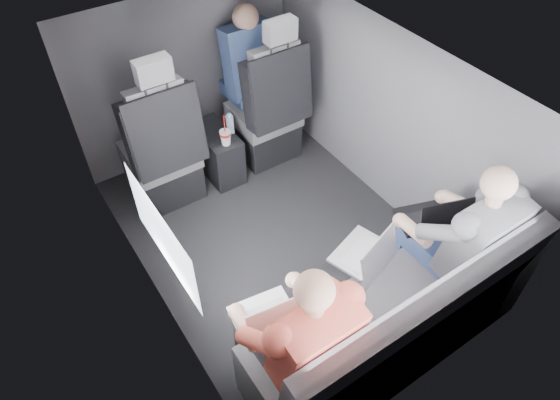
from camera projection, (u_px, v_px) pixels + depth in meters
floor at (279, 240)px, 3.57m from camera, size 2.60×2.60×0.00m
ceiling at (279, 73)px, 2.61m from camera, size 2.60×2.60×0.00m
panel_left at (143, 230)px, 2.74m from camera, size 0.02×2.60×1.35m
panel_right at (387, 121)px, 3.44m from camera, size 0.02×2.60×1.35m
panel_front at (186, 76)px, 3.85m from camera, size 1.80×0.02×1.35m
panel_back at (433, 324)px, 2.33m from camera, size 1.80×0.02×1.35m
side_window at (162, 237)px, 2.41m from camera, size 0.02×0.75×0.42m
seatbelt at (279, 81)px, 3.57m from camera, size 0.35×0.11×0.59m
front_seat_left at (163, 157)px, 3.60m from camera, size 0.52×0.58×1.26m
front_seat_right at (268, 116)px, 3.95m from camera, size 0.52×0.58×1.26m
center_console at (217, 153)px, 3.94m from camera, size 0.24×0.48×0.41m
rear_bench at (387, 327)px, 2.73m from camera, size 1.60×0.57×0.92m
soda_cup at (225, 137)px, 3.65m from camera, size 0.08×0.08×0.26m
water_bottle at (230, 124)px, 3.74m from camera, size 0.06×0.06×0.17m
laptop_white at (268, 317)px, 2.40m from camera, size 0.33×0.32×0.23m
laptop_silver at (367, 254)px, 2.68m from camera, size 0.37×0.37×0.23m
laptop_black at (432, 218)px, 2.86m from camera, size 0.38×0.38×0.23m
passenger_rear_left at (296, 335)px, 2.35m from camera, size 0.48×0.61×1.20m
passenger_rear_right at (456, 237)px, 2.77m from camera, size 0.49×0.61×1.20m
passenger_front_right at (248, 63)px, 3.85m from camera, size 0.39×0.39×0.78m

